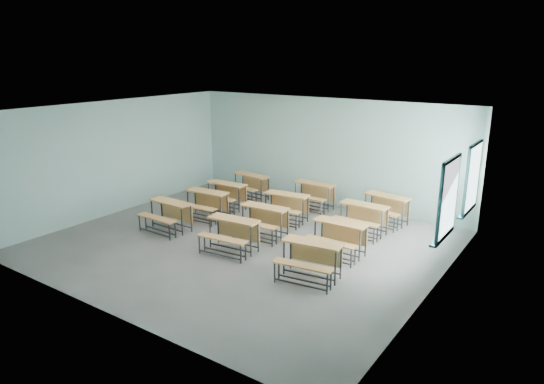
{
  "coord_description": "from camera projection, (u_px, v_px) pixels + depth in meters",
  "views": [
    {
      "loc": [
        6.77,
        -8.68,
        4.41
      ],
      "look_at": [
        -0.01,
        1.2,
        1.0
      ],
      "focal_mm": 32.0,
      "sensor_mm": 36.0,
      "label": 1
    }
  ],
  "objects": [
    {
      "name": "desk_unit_r3c0",
      "position": [
        249.0,
        183.0,
        15.25
      ],
      "size": [
        1.32,
        0.97,
        0.77
      ],
      "rotation": [
        0.0,
        0.0,
        -0.12
      ],
      "color": "#CD8E4A",
      "rests_on": "ground"
    },
    {
      "name": "desk_unit_r3c1",
      "position": [
        313.0,
        192.0,
        14.23
      ],
      "size": [
        1.24,
        0.84,
        0.77
      ],
      "rotation": [
        0.0,
        0.0,
        -0.02
      ],
      "color": "#CD8E4A",
      "rests_on": "ground"
    },
    {
      "name": "desk_unit_r1c0",
      "position": [
        205.0,
        201.0,
        13.38
      ],
      "size": [
        1.29,
        0.92,
        0.77
      ],
      "rotation": [
        0.0,
        0.0,
        0.08
      ],
      "color": "#CD8E4A",
      "rests_on": "ground"
    },
    {
      "name": "desk_unit_r3c2",
      "position": [
        385.0,
        205.0,
        12.98
      ],
      "size": [
        1.32,
        0.98,
        0.77
      ],
      "rotation": [
        0.0,
        0.0,
        -0.14
      ],
      "color": "#CD8E4A",
      "rests_on": "ground"
    },
    {
      "name": "desk_unit_r1c2",
      "position": [
        338.0,
        234.0,
        10.92
      ],
      "size": [
        1.23,
        0.82,
        0.77
      ],
      "rotation": [
        0.0,
        0.0,
        0.0
      ],
      "color": "#CD8E4A",
      "rests_on": "ground"
    },
    {
      "name": "desk_unit_r0c2",
      "position": [
        310.0,
        255.0,
        9.75
      ],
      "size": [
        1.32,
        0.97,
        0.77
      ],
      "rotation": [
        0.0,
        0.0,
        0.12
      ],
      "color": "#CD8E4A",
      "rests_on": "ground"
    },
    {
      "name": "desk_unit_r1c1",
      "position": [
        263.0,
        217.0,
        12.04
      ],
      "size": [
        1.27,
        0.9,
        0.77
      ],
      "rotation": [
        0.0,
        0.0,
        0.06
      ],
      "color": "#CD8E4A",
      "rests_on": "ground"
    },
    {
      "name": "desk_unit_r2c0",
      "position": [
        225.0,
        192.0,
        14.21
      ],
      "size": [
        1.25,
        0.86,
        0.77
      ],
      "rotation": [
        0.0,
        0.0,
        0.03
      ],
      "color": "#CD8E4A",
      "rests_on": "ground"
    },
    {
      "name": "desk_unit_r0c0",
      "position": [
        168.0,
        211.0,
        12.46
      ],
      "size": [
        1.25,
        0.86,
        0.77
      ],
      "rotation": [
        0.0,
        0.0,
        -0.03
      ],
      "color": "#CD8E4A",
      "rests_on": "ground"
    },
    {
      "name": "room",
      "position": [
        247.0,
        179.0,
        11.31
      ],
      "size": [
        9.04,
        8.04,
        3.24
      ],
      "color": "gray",
      "rests_on": "ground"
    },
    {
      "name": "desk_unit_r2c2",
      "position": [
        362.0,
        215.0,
        12.21
      ],
      "size": [
        1.25,
        0.86,
        0.77
      ],
      "rotation": [
        0.0,
        0.0,
        -0.03
      ],
      "color": "#CD8E4A",
      "rests_on": "ground"
    },
    {
      "name": "desk_unit_r2c1",
      "position": [
        285.0,
        204.0,
        13.12
      ],
      "size": [
        1.31,
        0.96,
        0.77
      ],
      "rotation": [
        0.0,
        0.0,
        0.12
      ],
      "color": "#CD8E4A",
      "rests_on": "ground"
    },
    {
      "name": "desk_unit_r0c1",
      "position": [
        231.0,
        230.0,
        11.13
      ],
      "size": [
        1.3,
        0.93,
        0.77
      ],
      "rotation": [
        0.0,
        0.0,
        0.09
      ],
      "color": "#CD8E4A",
      "rests_on": "ground"
    }
  ]
}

